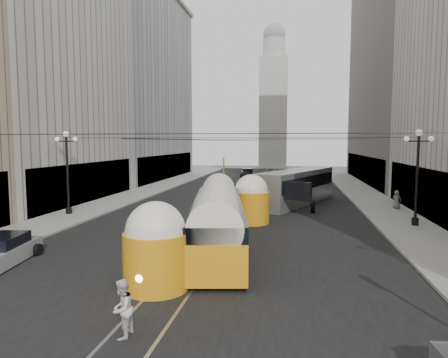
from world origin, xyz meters
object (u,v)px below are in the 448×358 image
at_px(streetcar, 217,216).
at_px(pedestrian_crossing_a, 158,268).
at_px(city_bus, 297,186).
at_px(sedan_silver, 4,251).
at_px(pedestrian_sidewalk_right, 397,199).
at_px(pedestrian_crossing_b, 122,309).

bearing_deg(streetcar, pedestrian_crossing_a, -99.46).
distance_m(city_bus, sedan_silver, 24.60).
height_order(streetcar, pedestrian_crossing_a, streetcar).
height_order(city_bus, sedan_silver, city_bus).
relative_size(streetcar, city_bus, 1.23).
relative_size(streetcar, pedestrian_sidewalk_right, 10.27).
relative_size(pedestrian_crossing_a, pedestrian_sidewalk_right, 1.05).
bearing_deg(pedestrian_crossing_a, sedan_silver, 72.84).
relative_size(pedestrian_crossing_b, pedestrian_sidewalk_right, 1.13).
xyz_separation_m(streetcar, pedestrian_sidewalk_right, (12.56, 13.91, -0.79)).
height_order(streetcar, city_bus, streetcar).
xyz_separation_m(sedan_silver, pedestrian_crossing_b, (8.54, -5.83, 0.27)).
relative_size(pedestrian_crossing_a, pedestrian_crossing_b, 0.93).
xyz_separation_m(sedan_silver, pedestrian_sidewalk_right, (21.93, 18.54, 0.32)).
height_order(city_bus, pedestrian_sidewalk_right, city_bus).
bearing_deg(pedestrian_crossing_a, city_bus, -17.86).
height_order(sedan_silver, pedestrian_crossing_b, pedestrian_crossing_b).
relative_size(city_bus, pedestrian_sidewalk_right, 8.34).
distance_m(city_bus, pedestrian_crossing_a, 22.97).
bearing_deg(pedestrian_crossing_a, pedestrian_sidewalk_right, -37.87).
bearing_deg(pedestrian_sidewalk_right, streetcar, 45.21).
relative_size(sedan_silver, pedestrian_crossing_a, 2.73).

